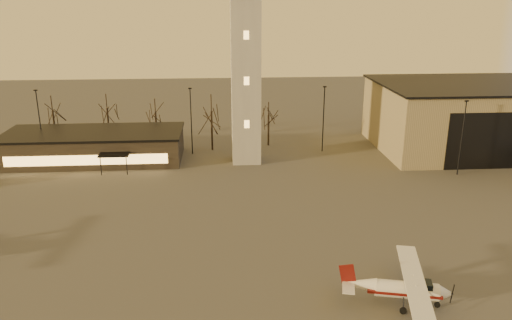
# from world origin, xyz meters

# --- Properties ---
(ground) EXTENTS (220.00, 220.00, 0.00)m
(ground) POSITION_xyz_m (0.00, 0.00, 0.00)
(ground) COLOR #3C3A37
(ground) RESTS_ON ground
(control_tower) EXTENTS (6.80, 6.80, 32.60)m
(control_tower) POSITION_xyz_m (0.00, 30.00, 16.33)
(control_tower) COLOR #999691
(control_tower) RESTS_ON ground
(hangar) EXTENTS (30.60, 20.60, 10.30)m
(hangar) POSITION_xyz_m (36.00, 33.98, 5.15)
(hangar) COLOR #938360
(hangar) RESTS_ON ground
(terminal) EXTENTS (25.40, 12.20, 4.30)m
(terminal) POSITION_xyz_m (-21.99, 31.98, 2.16)
(terminal) COLOR black
(terminal) RESTS_ON ground
(light_poles) EXTENTS (58.50, 12.25, 10.14)m
(light_poles) POSITION_xyz_m (0.50, 31.00, 5.41)
(light_poles) COLOR black
(light_poles) RESTS_ON ground
(tree_row) EXTENTS (37.20, 9.20, 8.80)m
(tree_row) POSITION_xyz_m (-13.70, 39.16, 5.94)
(tree_row) COLOR black
(tree_row) RESTS_ON ground
(cessna_front) EXTENTS (9.09, 11.37, 3.14)m
(cessna_front) POSITION_xyz_m (10.50, -6.74, 1.07)
(cessna_front) COLOR silver
(cessna_front) RESTS_ON ground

